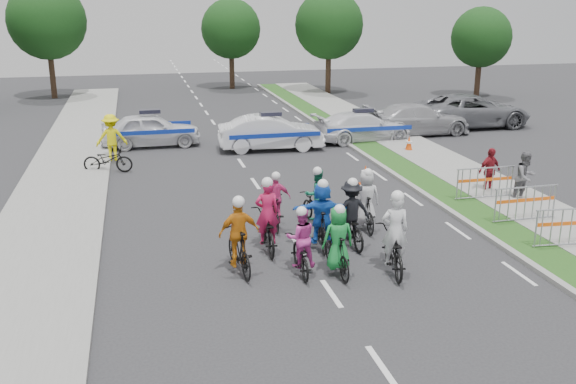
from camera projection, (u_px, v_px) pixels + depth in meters
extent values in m
plane|color=#28282B|center=(331.00, 294.00, 14.03)|extent=(90.00, 90.00, 0.00)
cube|color=gray|center=(441.00, 206.00, 19.80)|extent=(0.20, 60.00, 0.12)
cube|color=#1D4315|center=(462.00, 204.00, 19.96)|extent=(1.20, 60.00, 0.11)
cube|color=gray|center=(514.00, 200.00, 20.36)|extent=(2.40, 60.00, 0.13)
cube|color=gray|center=(45.00, 237.00, 17.22)|extent=(3.00, 60.00, 0.13)
imported|color=black|center=(393.00, 250.00, 15.05)|extent=(1.07, 2.08, 1.04)
imported|color=silver|center=(395.00, 230.00, 14.85)|extent=(0.70, 0.53, 1.74)
sphere|color=white|center=(398.00, 197.00, 14.57)|extent=(0.30, 0.30, 0.30)
imported|color=black|center=(337.00, 254.00, 14.90)|extent=(0.51, 1.67, 1.00)
imported|color=#198D38|center=(338.00, 238.00, 14.73)|extent=(0.74, 0.49, 1.50)
sphere|color=white|center=(340.00, 210.00, 14.48)|extent=(0.26, 0.26, 0.26)
imported|color=black|center=(300.00, 255.00, 15.00)|extent=(0.65, 1.66, 0.86)
imported|color=#C33694|center=(301.00, 238.00, 14.82)|extent=(0.72, 0.57, 1.43)
sphere|color=white|center=(302.00, 212.00, 14.59)|extent=(0.25, 0.25, 0.25)
imported|color=black|center=(239.00, 250.00, 15.01)|extent=(0.73, 1.86, 1.09)
imported|color=orange|center=(239.00, 233.00, 14.83)|extent=(1.00, 0.51, 1.64)
sphere|color=white|center=(239.00, 202.00, 14.56)|extent=(0.28, 0.28, 0.28)
imported|color=black|center=(350.00, 227.00, 16.72)|extent=(0.68, 1.82, 0.95)
imported|color=black|center=(351.00, 210.00, 16.53)|extent=(1.04, 0.62, 1.58)
sphere|color=white|center=(353.00, 183.00, 16.27)|extent=(0.27, 0.27, 0.27)
imported|color=black|center=(321.00, 228.00, 16.49)|extent=(0.76, 1.83, 1.07)
imported|color=blue|center=(322.00, 212.00, 16.32)|extent=(1.54, 0.69, 1.60)
sphere|color=white|center=(323.00, 184.00, 16.06)|extent=(0.28, 0.28, 0.28)
imported|color=black|center=(267.00, 231.00, 16.39)|extent=(0.75, 1.94, 1.00)
imported|color=#C8194D|center=(267.00, 212.00, 16.20)|extent=(0.63, 0.43, 1.67)
sphere|color=white|center=(267.00, 183.00, 15.93)|extent=(0.29, 0.29, 0.29)
imported|color=black|center=(365.00, 212.00, 17.84)|extent=(0.60, 1.72, 1.02)
imported|color=silver|center=(366.00, 197.00, 17.67)|extent=(0.78, 0.54, 1.53)
sphere|color=white|center=(368.00, 173.00, 17.42)|extent=(0.26, 0.26, 0.26)
imported|color=black|center=(316.00, 209.00, 18.24)|extent=(0.90, 1.77, 0.89)
imported|color=#167954|center=(317.00, 194.00, 18.06)|extent=(0.81, 0.69, 1.48)
sphere|color=white|center=(317.00, 171.00, 17.82)|extent=(0.26, 0.26, 0.26)
imported|color=black|center=(275.00, 212.00, 17.95)|extent=(0.61, 1.62, 0.95)
imported|color=#EB4190|center=(276.00, 198.00, 17.78)|extent=(0.87, 0.43, 1.42)
sphere|color=white|center=(276.00, 176.00, 17.55)|extent=(0.25, 0.25, 0.25)
imported|color=silver|center=(151.00, 130.00, 27.93)|extent=(4.29, 1.80, 1.45)
imported|color=silver|center=(271.00, 133.00, 27.27)|extent=(4.53, 1.83, 1.46)
imported|color=silver|center=(363.00, 127.00, 28.99)|extent=(4.74, 2.38, 1.32)
imported|color=#A4A4A9|center=(418.00, 119.00, 30.34)|extent=(5.11, 2.27, 1.46)
imported|color=slate|center=(471.00, 111.00, 32.15)|extent=(5.94, 2.76, 1.65)
imported|color=slate|center=(525.00, 177.00, 20.20)|extent=(0.94, 0.82, 1.63)
imported|color=maroon|center=(490.00, 171.00, 21.10)|extent=(0.96, 0.59, 1.53)
imported|color=yellow|center=(111.00, 138.00, 25.39)|extent=(1.25, 0.77, 1.86)
cube|color=#F24C0C|center=(365.00, 184.00, 22.31)|extent=(0.40, 0.40, 0.03)
cone|color=#F24C0C|center=(365.00, 175.00, 22.21)|extent=(0.36, 0.36, 0.70)
cylinder|color=silver|center=(366.00, 172.00, 22.18)|extent=(0.29, 0.29, 0.08)
cube|color=#F24C0C|center=(408.00, 152.00, 26.95)|extent=(0.40, 0.40, 0.03)
cone|color=#F24C0C|center=(409.00, 144.00, 26.86)|extent=(0.36, 0.36, 0.70)
cylinder|color=silver|center=(409.00, 142.00, 26.83)|extent=(0.29, 0.29, 0.08)
imported|color=black|center=(108.00, 160.00, 23.75)|extent=(1.90, 0.99, 0.95)
cylinder|color=#382619|center=(328.00, 69.00, 43.50)|extent=(0.36, 0.36, 3.25)
sphere|color=#113410|center=(329.00, 25.00, 42.66)|extent=(4.55, 4.55, 4.55)
cylinder|color=#382619|center=(478.00, 76.00, 41.85)|extent=(0.36, 0.36, 2.75)
sphere|color=#113410|center=(481.00, 37.00, 41.14)|extent=(3.85, 3.85, 3.85)
cylinder|color=#382619|center=(52.00, 71.00, 41.32)|extent=(0.36, 0.36, 3.50)
sphere|color=#113410|center=(47.00, 20.00, 40.42)|extent=(4.90, 4.90, 4.90)
cylinder|color=#382619|center=(232.00, 67.00, 45.93)|extent=(0.36, 0.36, 3.00)
sphere|color=#113410|center=(231.00, 29.00, 45.15)|extent=(4.20, 4.20, 4.20)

